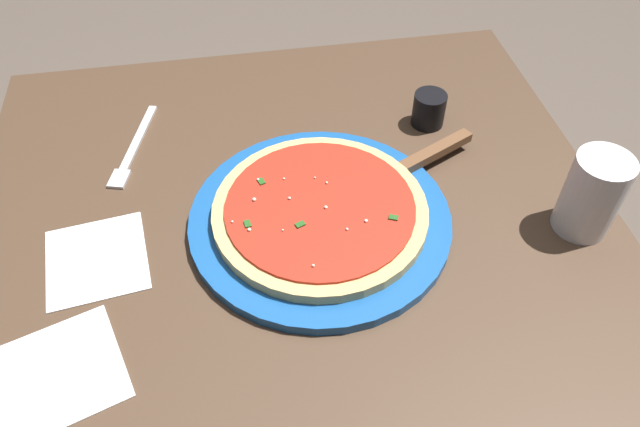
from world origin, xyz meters
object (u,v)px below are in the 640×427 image
pizza_server (414,164)px  fork (133,150)px  napkin_loose_left (97,259)px  serving_plate (320,220)px  cup_small_sauce (429,109)px  napkin_folded_right (48,378)px  pizza (320,211)px  cup_tall_drink (592,195)px

pizza_server → fork: (0.40, -0.12, -0.02)m
napkin_loose_left → serving_plate: bearing=-177.7°
serving_plate → fork: serving_plate is taller
cup_small_sauce → serving_plate: bearing=41.7°
napkin_folded_right → pizza_server: bearing=-153.1°
serving_plate → cup_small_sauce: size_ratio=6.50×
pizza → napkin_loose_left: size_ratio=2.13×
napkin_folded_right → pizza: bearing=-152.6°
serving_plate → napkin_folded_right: serving_plate is taller
serving_plate → pizza_server: (-0.15, -0.07, 0.01)m
napkin_folded_right → fork: bearing=-102.3°
pizza_server → cup_tall_drink: (-0.19, 0.13, 0.04)m
serving_plate → cup_tall_drink: size_ratio=3.01×
serving_plate → napkin_loose_left: bearing=2.3°
pizza_server → napkin_loose_left: pizza_server is taller
serving_plate → pizza: pizza is taller
pizza_server → cup_tall_drink: 0.24m
pizza_server → cup_small_sauce: 0.12m
cup_small_sauce → napkin_loose_left: 0.53m
serving_plate → fork: size_ratio=1.89×
pizza_server → napkin_folded_right: 0.54m
cup_small_sauce → fork: 0.45m
pizza → pizza_server: pizza is taller
cup_tall_drink → pizza: bearing=-10.3°
pizza_server → napkin_loose_left: (0.44, 0.08, -0.02)m
serving_plate → fork: 0.32m
napkin_folded_right → fork: fork is taller
pizza_server → napkin_folded_right: size_ratio=1.39×
cup_small_sauce → napkin_folded_right: cup_small_sauce is taller
cup_tall_drink → fork: (0.59, -0.25, -0.06)m
serving_plate → napkin_folded_right: bearing=27.4°
fork → pizza_server: bearing=163.2°
napkin_folded_right → napkin_loose_left: bearing=-104.2°
napkin_folded_right → napkin_loose_left: 0.16m
pizza → cup_small_sauce: bearing=-138.3°
serving_plate → napkin_loose_left: size_ratio=2.62×
pizza → cup_tall_drink: (-0.34, 0.06, 0.03)m
serving_plate → cup_small_sauce: cup_small_sauce is taller
serving_plate → cup_small_sauce: bearing=-138.3°
cup_tall_drink → napkin_loose_left: bearing=-4.6°
cup_tall_drink → napkin_loose_left: 0.63m
napkin_loose_left → cup_tall_drink: bearing=175.4°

